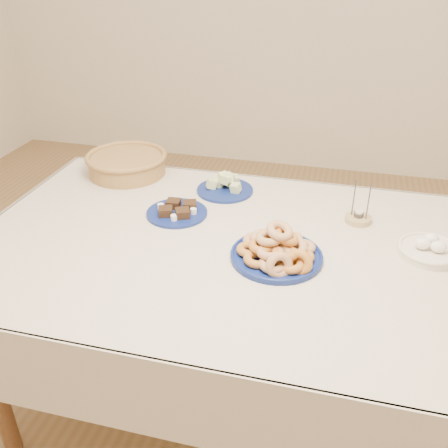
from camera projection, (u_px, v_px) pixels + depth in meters
The scene contains 8 objects.
ground at pixel (227, 401), 2.01m from camera, with size 5.00×5.00×0.00m, color olive.
dining_table at pixel (228, 270), 1.69m from camera, with size 1.71×1.11×0.75m.
donut_platter at pixel (277, 251), 1.54m from camera, with size 0.37×0.37×0.13m.
melon_plate at pixel (225, 185), 1.97m from camera, with size 0.27×0.27×0.08m.
brownie_plate at pixel (177, 211), 1.80m from camera, with size 0.26×0.26×0.04m.
wicker_basket at pixel (127, 163), 2.10m from camera, with size 0.36×0.36×0.09m.
candle_holder at pixel (358, 218), 1.75m from camera, with size 0.12×0.12×0.15m.
egg_bowl at pixel (429, 249), 1.56m from camera, with size 0.20×0.20×0.06m.
Camera 1 is at (0.33, -1.35, 1.61)m, focal length 40.00 mm.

